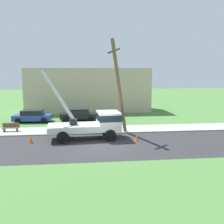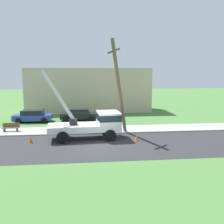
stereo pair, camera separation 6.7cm
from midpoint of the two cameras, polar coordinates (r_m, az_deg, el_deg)
The scene contains 11 objects.
ground_plane at distance 32.22m, azimuth -3.59°, elevation -1.51°, with size 120.00×120.00×0.00m, color #477538.
road_asphalt at distance 20.55m, azimuth -1.94°, elevation -7.46°, with size 80.00×7.71×0.01m, color #2B2B2D.
sidewalk_strip at distance 25.85m, azimuth -2.89°, elevation -3.97°, with size 80.00×3.28×0.10m, color #9E9E99.
utility_truck at distance 22.44m, azimuth -4.00°, elevation -2.39°, with size 6.92×3.21×5.98m.
leaning_utility_pole at distance 23.36m, azimuth 1.65°, elevation 5.71°, with size 2.17×2.57×8.77m.
traffic_cone_ahead at distance 21.92m, azimuth 5.69°, elevation -5.71°, with size 0.36×0.36×0.56m, color orange.
traffic_cone_behind at distance 22.23m, azimuth -17.66°, elevation -5.88°, with size 0.36×0.36×0.56m, color orange.
parked_sedan_blue at distance 31.36m, azimuth -17.25°, elevation -0.86°, with size 4.43×2.07×1.42m.
parked_sedan_black at distance 31.39m, azimuth -7.33°, elevation -0.52°, with size 4.51×2.21×1.42m.
park_bench at distance 26.74m, azimuth -21.60°, elevation -3.25°, with size 1.60×0.45×0.90m.
lowrise_building_backdrop at distance 38.90m, azimuth -5.16°, elevation 4.99°, with size 18.00×6.00×6.40m, color #C6B293.
Camera 2 is at (-1.46, -19.67, 5.75)m, focal length 40.89 mm.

